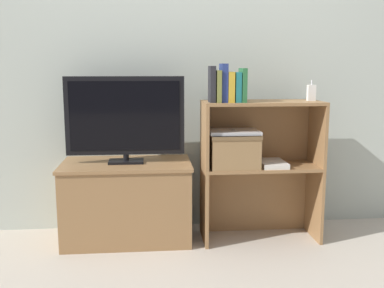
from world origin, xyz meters
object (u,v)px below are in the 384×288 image
object	(u,v)px
book_forest	(243,85)
laptop	(233,132)
baby_monitor	(311,93)
storage_basket_left	(233,148)
book_mustard	(230,87)
book_charcoal	(212,84)
book_teal	(237,87)
tv_stand	(127,201)
book_olive	(218,86)
tv	(125,117)
magazine_stack	(272,163)
book_navy	(224,83)

from	to	relation	value
book_forest	laptop	bearing A→B (deg)	135.65
baby_monitor	storage_basket_left	bearing A→B (deg)	-178.28
book_mustard	book_charcoal	bearing A→B (deg)	180.00
book_teal	laptop	size ratio (longest dim) A/B	0.57
tv_stand	laptop	world-z (taller)	laptop
book_olive	tv	bearing A→B (deg)	167.77
tv	book_olive	xyz separation A→B (m)	(0.57, -0.12, 0.20)
book_mustard	book_teal	distance (m)	0.04
book_olive	magazine_stack	bearing A→B (deg)	4.19
tv_stand	book_forest	distance (m)	1.05
tv_stand	baby_monitor	distance (m)	1.37
book_olive	baby_monitor	world-z (taller)	book_olive
laptop	book_charcoal	bearing A→B (deg)	-162.95
tv_stand	laptop	distance (m)	0.82
storage_basket_left	book_forest	bearing A→B (deg)	-44.35
tv	book_forest	world-z (taller)	book_forest
tv	storage_basket_left	world-z (taller)	tv
book_teal	book_mustard	bearing A→B (deg)	180.00
book_teal	baby_monitor	size ratio (longest dim) A/B	1.38
tv	book_charcoal	bearing A→B (deg)	-13.03
tv	book_forest	size ratio (longest dim) A/B	3.63
tv	book_teal	distance (m)	0.72
book_charcoal	magazine_stack	size ratio (longest dim) A/B	0.92
magazine_stack	storage_basket_left	bearing A→B (deg)	175.90
storage_basket_left	book_navy	bearing A→B (deg)	-148.95
book_mustard	tv	bearing A→B (deg)	169.15
book_charcoal	book_navy	world-z (taller)	book_navy
book_mustard	laptop	size ratio (longest dim) A/B	0.58
book_mustard	storage_basket_left	size ratio (longest dim) A/B	0.59
book_charcoal	book_olive	size ratio (longest dim) A/B	1.13
tv_stand	book_forest	bearing A→B (deg)	-9.81
book_forest	magazine_stack	size ratio (longest dim) A/B	0.87
book_olive	book_mustard	size ratio (longest dim) A/B	1.05
book_mustard	baby_monitor	bearing A→B (deg)	6.35
book_charcoal	magazine_stack	distance (m)	0.64
book_charcoal	storage_basket_left	distance (m)	0.43
book_charcoal	book_teal	size ratio (longest dim) A/B	1.21
tv_stand	baby_monitor	world-z (taller)	baby_monitor
book_charcoal	book_teal	distance (m)	0.16
book_navy	book_olive	bearing A→B (deg)	180.00
book_teal	book_navy	bearing A→B (deg)	180.00
storage_basket_left	magazine_stack	bearing A→B (deg)	-4.10
magazine_stack	book_mustard	bearing A→B (deg)	-174.72
book_mustard	tv_stand	bearing A→B (deg)	169.02
book_charcoal	laptop	xyz separation A→B (m)	(0.14, 0.04, -0.30)
book_navy	book_forest	xyz separation A→B (m)	(0.12, 0.00, -0.01)
book_teal	magazine_stack	distance (m)	0.54
book_olive	baby_monitor	bearing A→B (deg)	5.58
tv	magazine_stack	bearing A→B (deg)	-5.96
book_forest	baby_monitor	world-z (taller)	book_forest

